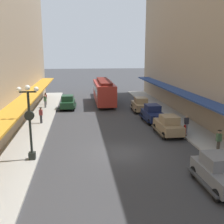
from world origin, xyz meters
TOP-DOWN VIEW (x-y plane):
  - ground_plane at (0.00, 0.00)m, footprint 200.00×200.00m
  - sidewalk_left at (-7.50, 0.00)m, footprint 3.00×60.00m
  - sidewalk_right at (7.50, 0.00)m, footprint 3.00×60.00m
  - parked_car_0 at (4.57, 13.67)m, footprint 2.22×4.29m
  - parked_car_1 at (4.51, -5.76)m, footprint 2.14×4.26m
  - parked_car_2 at (4.76, 8.59)m, footprint 2.25×4.30m
  - parked_car_3 at (-4.56, 16.38)m, footprint 2.29×4.31m
  - parked_car_4 at (4.88, 3.92)m, footprint 2.17×4.27m
  - streetcar at (0.49, 19.26)m, footprint 2.56×9.61m
  - lamp_post_with_clock at (-6.40, -0.73)m, footprint 1.42×0.44m
  - fire_hydrant at (6.35, 3.66)m, footprint 0.24×0.24m
  - pedestrian_0 at (-7.70, 19.02)m, footprint 0.36×0.28m
  - pedestrian_1 at (-7.04, 8.95)m, footprint 0.36×0.28m
  - pedestrian_3 at (6.54, 3.80)m, footprint 0.36×0.24m
  - pedestrian_4 at (-7.54, 17.02)m, footprint 0.36×0.24m
  - pedestrian_5 at (7.03, -1.05)m, footprint 0.36×0.28m

SIDE VIEW (x-z plane):
  - ground_plane at x=0.00m, z-range 0.00..0.00m
  - sidewalk_left at x=-7.50m, z-range 0.00..0.15m
  - sidewalk_right at x=7.50m, z-range 0.00..0.15m
  - fire_hydrant at x=6.35m, z-range 0.15..0.97m
  - parked_car_0 at x=4.57m, z-range 0.02..1.86m
  - parked_car_1 at x=4.51m, z-range 0.02..1.86m
  - parked_car_2 at x=4.76m, z-range 0.02..1.86m
  - parked_car_3 at x=-4.56m, z-range 0.02..1.86m
  - parked_car_4 at x=4.88m, z-range 0.02..1.86m
  - pedestrian_3 at x=6.54m, z-range 0.17..1.81m
  - pedestrian_4 at x=-7.54m, z-range 0.17..1.81m
  - pedestrian_0 at x=-7.70m, z-range 0.18..1.85m
  - pedestrian_1 at x=-7.04m, z-range 0.18..1.85m
  - pedestrian_5 at x=7.03m, z-range 0.18..1.85m
  - streetcar at x=0.49m, z-range 0.17..3.63m
  - lamp_post_with_clock at x=-6.40m, z-range 0.41..5.57m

